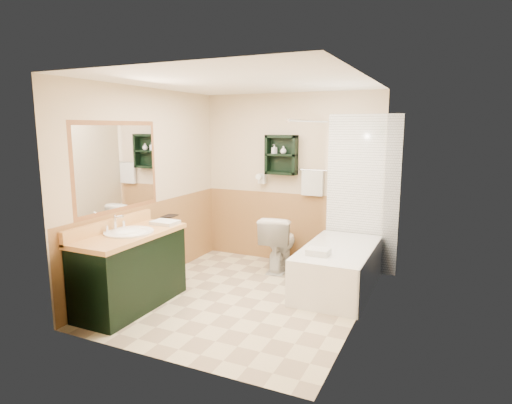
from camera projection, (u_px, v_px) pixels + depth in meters
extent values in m
plane|color=beige|center=(244.00, 297.00, 4.93)|extent=(3.00, 3.00, 0.00)
cube|color=beige|center=(291.00, 179.00, 6.08)|extent=(2.60, 0.04, 2.40)
cube|color=beige|center=(147.00, 187.00, 5.26)|extent=(0.04, 3.00, 2.40)
cube|color=beige|center=(364.00, 203.00, 4.18)|extent=(0.04, 3.00, 2.40)
cube|color=white|center=(243.00, 80.00, 4.51)|extent=(2.60, 3.00, 0.04)
cube|color=black|center=(281.00, 155.00, 5.96)|extent=(0.45, 0.15, 0.55)
cylinder|color=silver|center=(311.00, 121.00, 5.03)|extent=(0.03, 1.60, 0.03)
cube|color=black|center=(131.00, 270.00, 4.61)|extent=(0.59, 1.30, 0.82)
cube|color=white|center=(338.00, 268.00, 5.12)|extent=(0.79, 1.50, 0.53)
imported|color=white|center=(279.00, 243.00, 5.85)|extent=(0.52, 0.81, 0.74)
cube|color=silver|center=(165.00, 222.00, 4.94)|extent=(0.29, 0.23, 0.04)
imported|color=black|center=(164.00, 209.00, 5.34)|extent=(0.15, 0.03, 0.20)
cube|color=silver|center=(318.00, 252.00, 4.76)|extent=(0.24, 0.20, 0.07)
imported|color=white|center=(274.00, 152.00, 5.99)|extent=(0.10, 0.14, 0.06)
imported|color=white|center=(283.00, 151.00, 5.93)|extent=(0.12, 0.13, 0.08)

